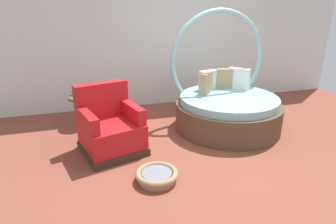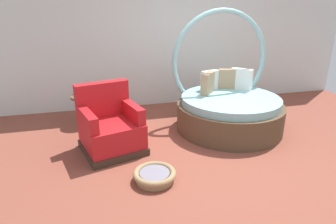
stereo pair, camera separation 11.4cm
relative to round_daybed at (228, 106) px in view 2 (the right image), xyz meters
name	(u,v)px [view 2 (the right image)]	position (x,y,z in m)	size (l,w,h in m)	color
ground_plane	(215,158)	(-0.61, -0.93, -0.40)	(8.00, 8.00, 0.02)	brown
back_wall	(169,30)	(-0.61, 1.57, 1.12)	(8.00, 0.12, 3.01)	silver
round_daybed	(228,106)	(0.00, 0.00, 0.00)	(1.75, 1.75, 1.94)	brown
red_armchair	(110,128)	(-1.98, -0.33, -0.05)	(0.98, 0.98, 0.94)	#38281E
pet_basket	(155,175)	(-1.54, -1.27, -0.31)	(0.51, 0.51, 0.13)	#9E7F56
side_table	(84,101)	(-2.35, 0.75, 0.04)	(0.44, 0.44, 0.52)	brown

